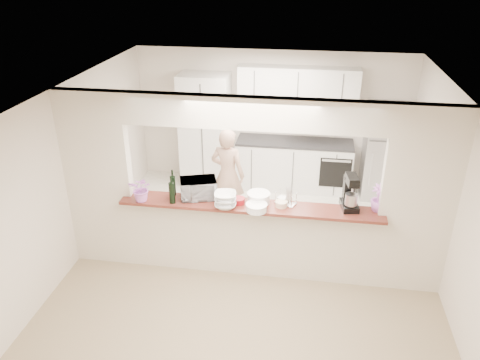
% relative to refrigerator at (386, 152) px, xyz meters
% --- Properties ---
extents(floor, '(6.00, 6.00, 0.00)m').
position_rel_refrigerator_xyz_m(floor, '(-2.05, -2.65, -0.85)').
color(floor, gray).
rests_on(floor, ground).
extents(tile_overlay, '(5.00, 2.90, 0.01)m').
position_rel_refrigerator_xyz_m(tile_overlay, '(-2.05, -1.10, -0.84)').
color(tile_overlay, silver).
rests_on(tile_overlay, floor).
extents(partition, '(5.00, 0.15, 2.50)m').
position_rel_refrigerator_xyz_m(partition, '(-2.05, -2.65, 0.63)').
color(partition, beige).
rests_on(partition, floor).
extents(bar_counter, '(3.40, 0.38, 1.09)m').
position_rel_refrigerator_xyz_m(bar_counter, '(-2.05, -2.65, -0.27)').
color(bar_counter, beige).
rests_on(bar_counter, floor).
extents(kitchen_cabinets, '(3.15, 0.62, 2.25)m').
position_rel_refrigerator_xyz_m(kitchen_cabinets, '(-2.24, 0.07, 0.12)').
color(kitchen_cabinets, silver).
rests_on(kitchen_cabinets, floor).
extents(refrigerator, '(0.75, 0.70, 1.70)m').
position_rel_refrigerator_xyz_m(refrigerator, '(0.00, 0.00, 0.00)').
color(refrigerator, '#ACACB1').
rests_on(refrigerator, floor).
extents(flower_left, '(0.33, 0.30, 0.34)m').
position_rel_refrigerator_xyz_m(flower_left, '(-3.45, -2.80, 0.41)').
color(flower_left, '#E479D6').
rests_on(flower_left, bar_counter).
extents(wine_bottle_a, '(0.07, 0.07, 0.36)m').
position_rel_refrigerator_xyz_m(wine_bottle_a, '(-3.10, -2.58, 0.38)').
color(wine_bottle_a, black).
rests_on(wine_bottle_a, bar_counter).
extents(wine_bottle_b, '(0.08, 0.08, 0.38)m').
position_rel_refrigerator_xyz_m(wine_bottle_b, '(-3.05, -2.80, 0.39)').
color(wine_bottle_b, black).
rests_on(wine_bottle_b, bar_counter).
extents(toaster_oven, '(0.54, 0.45, 0.26)m').
position_rel_refrigerator_xyz_m(toaster_oven, '(-2.75, -2.60, 0.37)').
color(toaster_oven, '#A0A0A5').
rests_on(toaster_oven, bar_counter).
extents(serving_bowls, '(0.30, 0.30, 0.20)m').
position_rel_refrigerator_xyz_m(serving_bowls, '(-2.35, -2.82, 0.34)').
color(serving_bowls, white).
rests_on(serving_bowls, bar_counter).
extents(plate_stack_a, '(0.30, 0.30, 0.14)m').
position_rel_refrigerator_xyz_m(plate_stack_a, '(-1.95, -2.62, 0.31)').
color(plate_stack_a, white).
rests_on(plate_stack_a, bar_counter).
extents(plate_stack_b, '(0.27, 0.27, 0.09)m').
position_rel_refrigerator_xyz_m(plate_stack_b, '(-1.95, -2.84, 0.29)').
color(plate_stack_b, white).
rests_on(plate_stack_b, bar_counter).
extents(red_bowl, '(0.16, 0.16, 0.07)m').
position_rel_refrigerator_xyz_m(red_bowl, '(-2.20, -2.68, 0.28)').
color(red_bowl, maroon).
rests_on(red_bowl, bar_counter).
extents(tan_bowl, '(0.16, 0.16, 0.07)m').
position_rel_refrigerator_xyz_m(tan_bowl, '(-1.65, -2.68, 0.28)').
color(tan_bowl, beige).
rests_on(tan_bowl, bar_counter).
extents(utensil_caddy, '(0.29, 0.24, 0.24)m').
position_rel_refrigerator_xyz_m(utensil_caddy, '(-1.60, -2.60, 0.34)').
color(utensil_caddy, silver).
rests_on(utensil_caddy, bar_counter).
extents(stand_mixer, '(0.24, 0.34, 0.46)m').
position_rel_refrigerator_xyz_m(stand_mixer, '(-0.80, -2.58, 0.45)').
color(stand_mixer, black).
rests_on(stand_mixer, bar_counter).
extents(flower_right, '(0.23, 0.23, 0.36)m').
position_rel_refrigerator_xyz_m(flower_right, '(-0.45, -2.60, 0.42)').
color(flower_right, '#A061B5').
rests_on(flower_right, bar_counter).
extents(person, '(0.64, 0.49, 1.57)m').
position_rel_refrigerator_xyz_m(person, '(-2.61, -1.24, -0.07)').
color(person, tan).
rests_on(person, floor).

